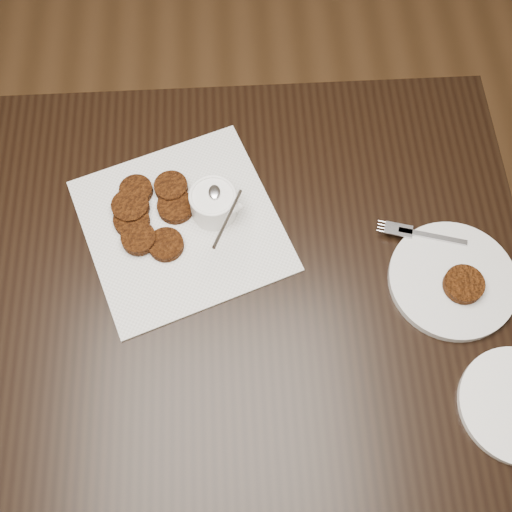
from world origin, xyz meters
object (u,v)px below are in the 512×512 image
at_px(table, 185,341).
at_px(plate_with_patty, 454,278).
at_px(napkin, 182,225).
at_px(sauce_ramekin, 212,195).

xyz_separation_m(table, plate_with_patty, (0.50, -0.04, 0.39)).
distance_m(table, plate_with_patty, 0.64).
distance_m(napkin, sauce_ramekin, 0.09).
bearing_deg(table, plate_with_patty, -4.17).
xyz_separation_m(table, sauce_ramekin, (0.09, 0.12, 0.44)).
bearing_deg(sauce_ramekin, napkin, -157.73).
distance_m(sauce_ramekin, plate_with_patty, 0.44).
relative_size(table, napkin, 3.85).
bearing_deg(plate_with_patty, table, 175.83).
bearing_deg(napkin, plate_with_patty, -16.17).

